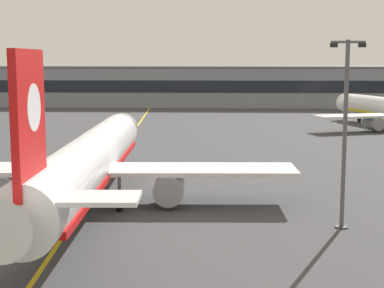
% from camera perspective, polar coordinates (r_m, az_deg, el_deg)
% --- Properties ---
extents(ground_plane, '(400.00, 400.00, 0.00)m').
position_cam_1_polar(ground_plane, '(34.52, -16.85, -11.12)').
color(ground_plane, '#3D3D3F').
extents(taxiway_centreline, '(10.62, 179.72, 0.01)m').
position_cam_1_polar(taxiway_centreline, '(62.74, -7.88, -2.25)').
color(taxiway_centreline, yellow).
rests_on(taxiway_centreline, ground).
extents(airliner_foreground, '(32.14, 41.48, 11.65)m').
position_cam_1_polar(airliner_foreground, '(46.40, -9.87, -1.71)').
color(airliner_foreground, white).
rests_on(airliner_foreground, ground).
extents(apron_lamp_post, '(2.24, 0.90, 12.40)m').
position_cam_1_polar(apron_lamp_post, '(40.29, 14.37, 1.20)').
color(apron_lamp_post, '#515156').
rests_on(apron_lamp_post, ground).
extents(safety_cone_by_nose_gear, '(0.44, 0.44, 0.55)m').
position_cam_1_polar(safety_cone_by_nose_gear, '(61.90, -4.85, -2.11)').
color(safety_cone_by_nose_gear, orange).
rests_on(safety_cone_by_nose_gear, ground).
extents(terminal_building, '(138.50, 12.40, 9.63)m').
position_cam_1_polar(terminal_building, '(144.62, -1.41, 5.53)').
color(terminal_building, gray).
rests_on(terminal_building, ground).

